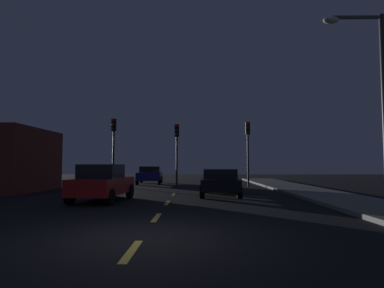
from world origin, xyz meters
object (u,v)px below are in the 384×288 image
traffic_signal_right (248,141)px  car_oncoming_far (150,175)px  traffic_signal_left (114,139)px  street_lamp_right (374,90)px  traffic_signal_center (177,143)px  car_stopped_ahead (220,182)px  car_adjacent_lane (102,183)px

traffic_signal_right → car_oncoming_far: size_ratio=1.08×
traffic_signal_left → street_lamp_right: bearing=-45.0°
traffic_signal_center → street_lamp_right: street_lamp_right is taller
traffic_signal_right → street_lamp_right: street_lamp_right is taller
car_stopped_ahead → car_oncoming_far: bearing=116.1°
traffic_signal_right → car_stopped_ahead: traffic_signal_right is taller
car_stopped_ahead → traffic_signal_right: bearing=69.5°
traffic_signal_left → traffic_signal_right: bearing=-0.0°
car_stopped_ahead → car_oncoming_far: 11.46m
car_adjacent_lane → street_lamp_right: (10.31, -2.75, 3.42)m
traffic_signal_left → car_stopped_ahead: traffic_signal_left is taller
car_adjacent_lane → traffic_signal_right: bearing=50.6°
traffic_signal_left → traffic_signal_right: 9.77m
car_oncoming_far → car_stopped_ahead: bearing=-63.9°
traffic_signal_left → traffic_signal_center: bearing=-0.0°
car_adjacent_lane → car_stopped_ahead: bearing=27.2°
traffic_signal_right → car_oncoming_far: (-7.58, 3.49, -2.55)m
traffic_signal_left → traffic_signal_right: traffic_signal_left is taller
traffic_signal_left → traffic_signal_center: size_ratio=1.09×
car_adjacent_lane → traffic_signal_center: bearing=74.3°
car_adjacent_lane → street_lamp_right: bearing=-14.9°
traffic_signal_left → car_oncoming_far: traffic_signal_left is taller
street_lamp_right → traffic_signal_left: bearing=135.0°
traffic_signal_right → traffic_signal_left: bearing=180.0°
traffic_signal_center → street_lamp_right: size_ratio=0.65×
traffic_signal_right → car_adjacent_lane: 12.57m
traffic_signal_center → traffic_signal_right: traffic_signal_right is taller
car_oncoming_far → traffic_signal_left: bearing=-122.2°
traffic_signal_left → traffic_signal_right: size_ratio=1.06×
car_adjacent_lane → street_lamp_right: street_lamp_right is taller
traffic_signal_center → street_lamp_right: 14.49m
traffic_signal_center → car_adjacent_lane: (-2.67, -9.52, -2.39)m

